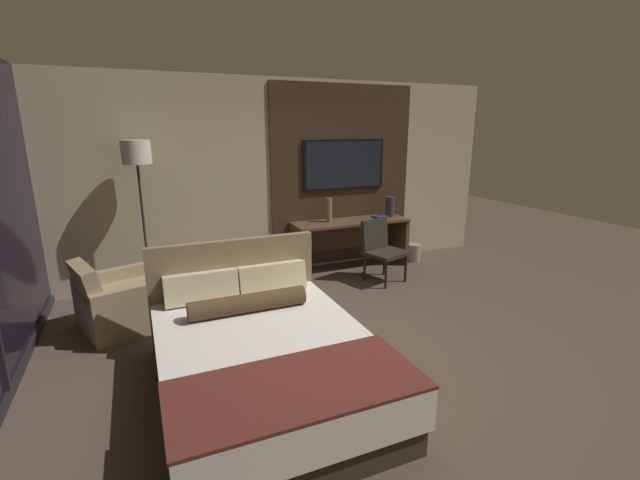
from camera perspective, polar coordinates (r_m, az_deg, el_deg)
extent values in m
plane|color=#4C3D33|center=(4.40, 5.08, -14.10)|extent=(16.00, 16.00, 0.00)
cube|color=#BCAD8E|center=(6.30, -6.00, 8.12)|extent=(7.20, 0.06, 2.80)
cube|color=#3D2B1E|center=(6.66, 3.06, 8.54)|extent=(2.30, 0.03, 2.70)
cube|color=black|center=(4.45, -36.05, -16.19)|extent=(0.05, 6.00, 0.08)
cube|color=#33281E|center=(3.66, -6.95, -18.68)|extent=(1.57, 2.08, 0.22)
cube|color=silver|center=(3.53, -7.09, -15.14)|extent=(1.61, 2.15, 0.30)
cube|color=#56231E|center=(2.87, -3.02, -18.82)|extent=(1.63, 0.75, 0.02)
cube|color=#7F6B4C|center=(4.44, -11.26, -6.57)|extent=(1.65, 0.08, 1.06)
cube|color=beige|center=(4.21, -15.55, -6.09)|extent=(0.68, 0.23, 0.31)
cube|color=beige|center=(4.34, -6.48, -4.98)|extent=(0.68, 0.23, 0.31)
cylinder|color=#4C3823|center=(3.91, -9.54, -8.28)|extent=(1.05, 0.17, 0.17)
cube|color=brown|center=(6.50, 4.15, 2.44)|extent=(1.80, 0.55, 0.03)
cube|color=brown|center=(6.25, -3.03, -1.61)|extent=(0.06, 0.49, 0.72)
cube|color=brown|center=(7.03, 10.41, 0.00)|extent=(0.06, 0.49, 0.72)
cube|color=brown|center=(6.79, 3.12, 0.35)|extent=(1.68, 0.02, 0.36)
cube|color=black|center=(6.61, 3.21, 9.99)|extent=(1.34, 0.04, 0.75)
cube|color=black|center=(6.60, 3.29, 9.98)|extent=(1.26, 0.01, 0.69)
cube|color=#28231E|center=(6.06, 8.74, -1.70)|extent=(0.65, 0.63, 0.05)
cube|color=#28231E|center=(6.14, 7.29, 0.84)|extent=(0.49, 0.24, 0.42)
cylinder|color=black|center=(5.85, 8.77, -4.59)|extent=(0.04, 0.04, 0.40)
cylinder|color=black|center=(6.16, 11.34, -3.72)|extent=(0.04, 0.04, 0.40)
cylinder|color=black|center=(6.10, 5.96, -3.68)|extent=(0.04, 0.04, 0.40)
cylinder|color=black|center=(6.40, 8.56, -2.89)|extent=(0.04, 0.04, 0.40)
cube|color=#998460|center=(5.21, -24.76, -8.22)|extent=(0.95, 0.85, 0.41)
cube|color=#998460|center=(5.01, -28.79, -4.88)|extent=(0.39, 0.66, 0.38)
cube|color=#998460|center=(4.86, -23.55, -8.85)|extent=(0.78, 0.34, 0.55)
cube|color=#998460|center=(5.52, -25.99, -6.32)|extent=(0.78, 0.34, 0.55)
cylinder|color=#282623|center=(5.99, -21.55, -6.89)|extent=(0.28, 0.28, 0.03)
cylinder|color=#332D28|center=(5.75, -22.34, 1.07)|extent=(0.03, 0.03, 1.74)
cylinder|color=silver|center=(5.62, -23.32, 10.72)|extent=(0.34, 0.34, 0.28)
cylinder|color=#846647|center=(6.38, 1.20, 4.02)|extent=(0.09, 0.09, 0.36)
cylinder|color=#333338|center=(6.86, 9.30, 4.41)|extent=(0.14, 0.14, 0.31)
cube|color=navy|center=(6.78, 8.01, 3.12)|extent=(0.25, 0.21, 0.03)
cylinder|color=gray|center=(7.16, 12.39, -1.64)|extent=(0.22, 0.22, 0.28)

